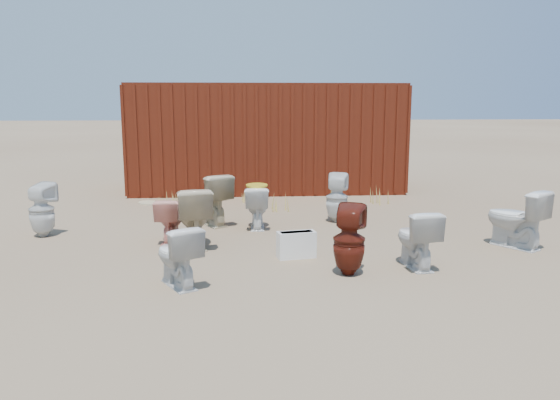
{
  "coord_description": "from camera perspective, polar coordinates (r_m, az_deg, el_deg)",
  "views": [
    {
      "loc": [
        -0.57,
        -7.52,
        2.04
      ],
      "look_at": [
        0.0,
        0.6,
        0.55
      ],
      "focal_mm": 35.0,
      "sensor_mm": 36.0,
      "label": 1
    }
  ],
  "objects": [
    {
      "name": "weed_clump_f",
      "position": [
        8.82,
        22.54,
        -2.91
      ],
      "size": [
        0.28,
        0.28,
        0.27
      ],
      "primitive_type": "cone",
      "color": "tan",
      "rests_on": "ground"
    },
    {
      "name": "toilet_front_maroon",
      "position": [
        6.48,
        7.24,
        -4.17
      ],
      "size": [
        0.49,
        0.5,
        0.84
      ],
      "primitive_type": "imported",
      "rotation": [
        0.0,
        0.0,
        2.77
      ],
      "color": "#5C1B0F",
      "rests_on": "ground"
    },
    {
      "name": "shipping_container",
      "position": [
        12.76,
        -1.46,
        6.6
      ],
      "size": [
        6.0,
        2.4,
        2.4
      ],
      "primitive_type": "cube",
      "color": "#51170D",
      "rests_on": "ground"
    },
    {
      "name": "toilet_back_beige_right",
      "position": [
        7.76,
        -8.99,
        -1.75
      ],
      "size": [
        0.61,
        0.91,
        0.86
      ],
      "primitive_type": "imported",
      "rotation": [
        0.0,
        0.0,
        3.31
      ],
      "color": "#CAB893",
      "rests_on": "ground"
    },
    {
      "name": "loose_lid_far",
      "position": [
        11.28,
        -13.63,
        -0.28
      ],
      "size": [
        0.54,
        0.58,
        0.02
      ],
      "primitive_type": "ellipsoid",
      "rotation": [
        0.0,
        0.0,
        0.5
      ],
      "color": "#C2B88C",
      "rests_on": "ground"
    },
    {
      "name": "toilet_front_a",
      "position": [
        6.17,
        -10.68,
        -5.72
      ],
      "size": [
        0.68,
        0.79,
        0.7
      ],
      "primitive_type": "imported",
      "rotation": [
        0.0,
        0.0,
        3.65
      ],
      "color": "silver",
      "rests_on": "ground"
    },
    {
      "name": "weed_clump_a",
      "position": [
        10.43,
        -11.68,
        -0.17
      ],
      "size": [
        0.36,
        0.36,
        0.34
      ],
      "primitive_type": "cone",
      "color": "tan",
      "rests_on": "ground"
    },
    {
      "name": "toilet_back_a",
      "position": [
        8.99,
        -23.65,
        -0.95
      ],
      "size": [
        0.49,
        0.49,
        0.82
      ],
      "primitive_type": "imported",
      "rotation": [
        0.0,
        0.0,
        2.75
      ],
      "color": "silver",
      "rests_on": "ground"
    },
    {
      "name": "toilet_front_pink",
      "position": [
        8.12,
        -11.44,
        -2.04
      ],
      "size": [
        0.4,
        0.65,
        0.65
      ],
      "primitive_type": "imported",
      "rotation": [
        0.0,
        0.0,
        3.08
      ],
      "color": "#ED9789",
      "rests_on": "ground"
    },
    {
      "name": "weed_clump_b",
      "position": [
        10.22,
        -0.11,
        -0.28
      ],
      "size": [
        0.32,
        0.32,
        0.3
      ],
      "primitive_type": "cone",
      "color": "tan",
      "rests_on": "ground"
    },
    {
      "name": "toilet_front_c",
      "position": [
        6.94,
        14.05,
        -3.91
      ],
      "size": [
        0.49,
        0.76,
        0.73
      ],
      "primitive_type": "imported",
      "rotation": [
        0.0,
        0.0,
        3.26
      ],
      "color": "silver",
      "rests_on": "ground"
    },
    {
      "name": "weed_clump_d",
      "position": [
        11.06,
        -3.19,
        0.41
      ],
      "size": [
        0.3,
        0.3,
        0.26
      ],
      "primitive_type": "cone",
      "color": "tan",
      "rests_on": "ground"
    },
    {
      "name": "toilet_back_e",
      "position": [
        9.28,
        5.97,
        0.24
      ],
      "size": [
        0.46,
        0.47,
        0.83
      ],
      "primitive_type": "imported",
      "rotation": [
        0.0,
        0.0,
        2.86
      ],
      "color": "silver",
      "rests_on": "ground"
    },
    {
      "name": "toilet_back_beige_left",
      "position": [
        9.1,
        -7.25,
        0.09
      ],
      "size": [
        0.83,
        0.97,
        0.86
      ],
      "primitive_type": "imported",
      "rotation": [
        0.0,
        0.0,
        3.65
      ],
      "color": "#C0B28C",
      "rests_on": "ground"
    },
    {
      "name": "weed_clump_e",
      "position": [
        11.34,
        5.48,
        0.66
      ],
      "size": [
        0.34,
        0.34,
        0.27
      ],
      "primitive_type": "cone",
      "color": "tan",
      "rests_on": "ground"
    },
    {
      "name": "loose_lid_near",
      "position": [
        11.08,
        -10.85,
        -0.36
      ],
      "size": [
        0.51,
        0.58,
        0.02
      ],
      "primitive_type": "ellipsoid",
      "rotation": [
        0.0,
        0.0,
        0.3
      ],
      "color": "#BFB58A",
      "rests_on": "ground"
    },
    {
      "name": "ground",
      "position": [
        7.81,
        0.31,
        -4.77
      ],
      "size": [
        100.0,
        100.0,
        0.0
      ],
      "primitive_type": "plane",
      "color": "brown",
      "rests_on": "ground"
    },
    {
      "name": "weed_clump_c",
      "position": [
        11.03,
        10.52,
        0.52
      ],
      "size": [
        0.36,
        0.36,
        0.37
      ],
      "primitive_type": "cone",
      "color": "tan",
      "rests_on": "ground"
    },
    {
      "name": "yellow_lid",
      "position": [
        8.74,
        -2.45,
        1.54
      ],
      "size": [
        0.35,
        0.43,
        0.02
      ],
      "primitive_type": "ellipsoid",
      "color": "gold",
      "rests_on": "toilet_back_yellowlid"
    },
    {
      "name": "toilet_front_e",
      "position": [
        8.31,
        23.39,
        -1.76
      ],
      "size": [
        0.84,
        0.93,
        0.83
      ],
      "primitive_type": "imported",
      "rotation": [
        0.0,
        0.0,
        3.73
      ],
      "color": "white",
      "rests_on": "ground"
    },
    {
      "name": "toilet_back_yellowlid",
      "position": [
        8.81,
        -2.43,
        -0.74
      ],
      "size": [
        0.41,
        0.68,
        0.69
      ],
      "primitive_type": "imported",
      "rotation": [
        0.0,
        0.0,
        3.11
      ],
      "color": "white",
      "rests_on": "ground"
    },
    {
      "name": "loose_tank",
      "position": [
        7.18,
        1.72,
        -4.69
      ],
      "size": [
        0.53,
        0.29,
        0.35
      ],
      "primitive_type": "cube",
      "rotation": [
        0.0,
        0.0,
        0.19
      ],
      "color": "white",
      "rests_on": "ground"
    }
  ]
}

